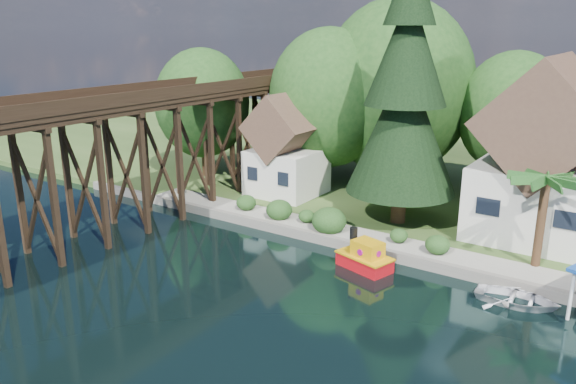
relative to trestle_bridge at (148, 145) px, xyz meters
The scene contains 13 objects.
ground 17.64m from the trestle_bridge, 17.91° to the right, with size 140.00×140.00×0.00m, color black.
bank 33.36m from the trestle_bridge, 60.97° to the left, with size 140.00×52.00×0.50m, color #2B441B.
seawall 20.82m from the trestle_bridge, ahead, with size 60.00×0.40×0.62m, color slate.
promenade 22.90m from the trestle_bridge, 10.63° to the left, with size 50.00×2.60×0.06m, color gray.
trestle_bridge is the anchor object (origin of this frame).
house_left 25.42m from the trestle_bridge, 25.21° to the left, with size 7.64×8.64×11.02m.
shed 10.69m from the trestle_bridge, 61.81° to the left, with size 5.09×5.40×7.85m.
bg_trees 23.48m from the trestle_bridge, 43.41° to the left, with size 49.90×13.30×10.57m.
shrubs 12.79m from the trestle_bridge, 19.72° to the left, with size 15.76×2.47×1.70m.
conifer 17.27m from the trestle_bridge, 28.34° to the left, with size 7.07×7.07×17.40m.
palm_tree 24.64m from the trestle_bridge, 12.84° to the left, with size 4.88×4.88×5.42m.
tugboat 16.72m from the trestle_bridge, ahead, with size 3.41×2.45×2.23m.
boat_white_a 24.59m from the trestle_bridge, ahead, with size 2.81×3.93×0.81m, color white.
Camera 1 is at (12.76, -20.15, 13.03)m, focal length 35.00 mm.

